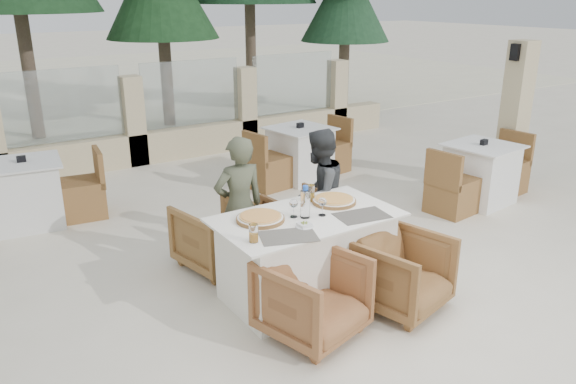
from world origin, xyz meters
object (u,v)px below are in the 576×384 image
water_bottle (305,202)px  olive_dish (304,224)px  wine_glass_near (322,206)px  pizza_left (260,218)px  beer_glass_right (311,193)px  wine_glass_centre (294,207)px  diner_right (319,194)px  dining_table (306,256)px  beer_glass_left (254,233)px  diner_left (239,207)px  pizza_right (334,200)px  armchair_far_right (301,220)px  armchair_far_left (218,235)px  bg_table_a (27,194)px  bg_table_c (480,174)px  armchair_near_right (402,273)px  bg_table_b (300,154)px  armchair_near_left (313,297)px

water_bottle → olive_dish: (-0.12, -0.17, -0.12)m
wine_glass_near → pizza_left: bearing=159.7°
beer_glass_right → wine_glass_centre: bearing=-144.8°
diner_right → water_bottle: bearing=23.5°
dining_table → beer_glass_left: size_ratio=11.04×
water_bottle → olive_dish: 0.24m
dining_table → diner_left: (-0.28, 0.72, 0.30)m
pizza_right → armchair_far_right: (0.15, 0.76, -0.50)m
dining_table → wine_glass_near: wine_glass_near is taller
water_bottle → armchair_far_right: 1.24m
armchair_far_right → dining_table: bearing=51.5°
dining_table → armchair_far_left: (-0.40, 0.96, -0.06)m
armchair_far_left → bg_table_a: size_ratio=0.44×
wine_glass_near → bg_table_c: bearing=14.8°
beer_glass_left → armchair_near_right: 1.38m
armchair_near_right → diner_right: (0.01, 1.25, 0.34)m
beer_glass_right → armchair_far_left: 1.06m
pizza_left → olive_dish: size_ratio=3.75×
water_bottle → armchair_near_right: bearing=-44.6°
armchair_far_right → bg_table_c: bearing=170.4°
dining_table → wine_glass_centre: (-0.11, 0.04, 0.48)m
armchair_far_right → diner_right: diner_right is taller
pizza_right → armchair_far_left: size_ratio=0.56×
water_bottle → beer_glass_left: (-0.62, -0.20, -0.07)m
beer_glass_right → diner_left: size_ratio=0.11×
dining_table → pizza_right: (0.39, 0.13, 0.41)m
pizza_right → diner_right: size_ratio=0.30×
pizza_right → diner_left: bearing=139.1°
beer_glass_right → bg_table_a: bearing=125.7°
armchair_far_right → diner_right: size_ratio=0.49×
armchair_far_right → bg_table_b: (1.30, 1.94, 0.08)m
wine_glass_near → armchair_near_left: size_ratio=0.25×
pizza_right → bg_table_b: (1.45, 2.70, -0.41)m
beer_glass_left → diner_right: bearing=34.5°
bg_table_c → dining_table: bearing=-173.9°
wine_glass_centre → armchair_far_right: bearing=52.2°
wine_glass_near → armchair_far_left: (-0.52, 1.02, -0.53)m
armchair_near_right → pizza_left: bearing=127.9°
water_bottle → beer_glass_right: size_ratio=1.85×
olive_dish → diner_right: size_ratio=0.08×
armchair_far_right → armchair_near_left: armchair_near_left is taller
beer_glass_left → armchair_near_left: 0.69m
olive_dish → pizza_right: bearing=30.3°
wine_glass_near → diner_right: (0.47, 0.70, -0.19)m
wine_glass_near → armchair_far_right: 1.19m
beer_glass_right → armchair_far_left: size_ratio=0.21×
pizza_left → pizza_right: (0.79, 0.01, -0.00)m
water_bottle → armchair_far_right: size_ratio=0.44×
water_bottle → olive_dish: bearing=-126.1°
wine_glass_centre → armchair_far_right: (0.66, 0.85, -0.56)m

